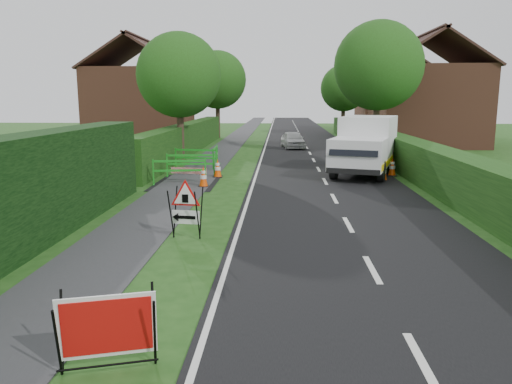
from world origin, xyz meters
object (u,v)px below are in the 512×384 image
object	(u,v)px
works_van	(366,144)
triangle_sign	(184,205)
red_rect_sign	(107,328)
hatchback_car	(293,140)

from	to	relation	value
works_van	triangle_sign	bearing A→B (deg)	-100.81
red_rect_sign	hatchback_car	distance (m)	28.28
red_rect_sign	works_van	world-z (taller)	works_van
triangle_sign	works_van	distance (m)	12.28
red_rect_sign	works_van	bearing A→B (deg)	54.47
works_van	hatchback_car	distance (m)	11.98
triangle_sign	works_van	size ratio (longest dim) A/B	0.20
triangle_sign	red_rect_sign	bearing A→B (deg)	-80.06
triangle_sign	works_van	xyz separation A→B (m)	(5.98, 10.71, 0.49)
red_rect_sign	triangle_sign	bearing A→B (deg)	75.57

